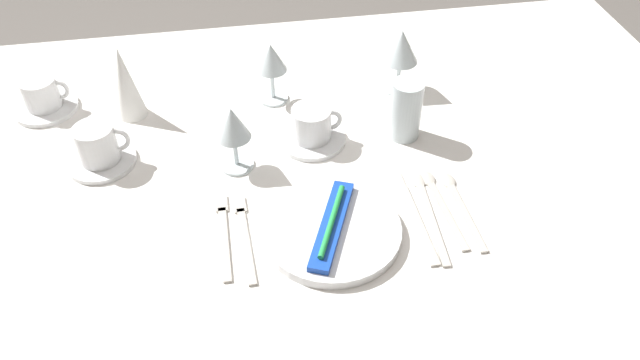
{
  "coord_description": "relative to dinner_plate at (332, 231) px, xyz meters",
  "views": [
    {
      "loc": [
        -0.12,
        -0.94,
        1.55
      ],
      "look_at": [
        0.03,
        -0.09,
        0.76
      ],
      "focal_mm": 35.47,
      "sensor_mm": 36.0,
      "label": 1
    }
  ],
  "objects": [
    {
      "name": "dining_table",
      "position": [
        -0.03,
        0.21,
        -0.09
      ],
      "size": [
        1.8,
        1.11,
        0.74
      ],
      "color": "white",
      "rests_on": "ground"
    },
    {
      "name": "dinner_plate",
      "position": [
        0.0,
        0.0,
        0.0
      ],
      "size": [
        0.24,
        0.24,
        0.02
      ],
      "primitive_type": "cylinder",
      "color": "white",
      "rests_on": "dining_table"
    },
    {
      "name": "toothbrush_package",
      "position": [
        0.0,
        0.0,
        0.02
      ],
      "size": [
        0.11,
        0.21,
        0.02
      ],
      "color": "blue",
      "rests_on": "dinner_plate"
    },
    {
      "name": "fork_outer",
      "position": [
        -0.15,
        0.02,
        -0.01
      ],
      "size": [
        0.03,
        0.21,
        0.0
      ],
      "color": "beige",
      "rests_on": "dining_table"
    },
    {
      "name": "fork_inner",
      "position": [
        -0.18,
        0.03,
        -0.01
      ],
      "size": [
        0.02,
        0.2,
        0.0
      ],
      "color": "beige",
      "rests_on": "dining_table"
    },
    {
      "name": "dinner_knife",
      "position": [
        0.15,
        0.01,
        -0.01
      ],
      "size": [
        0.02,
        0.24,
        0.0
      ],
      "color": "beige",
      "rests_on": "dining_table"
    },
    {
      "name": "spoon_soup",
      "position": [
        0.18,
        0.04,
        -0.01
      ],
      "size": [
        0.03,
        0.23,
        0.01
      ],
      "color": "beige",
      "rests_on": "dining_table"
    },
    {
      "name": "spoon_dessert",
      "position": [
        0.21,
        0.05,
        -0.01
      ],
      "size": [
        0.03,
        0.21,
        0.01
      ],
      "color": "beige",
      "rests_on": "dining_table"
    },
    {
      "name": "spoon_tea",
      "position": [
        0.24,
        0.04,
        -0.01
      ],
      "size": [
        0.03,
        0.2,
        0.01
      ],
      "color": "beige",
      "rests_on": "dining_table"
    },
    {
      "name": "saucer_left",
      "position": [
        0.01,
        0.26,
        -0.0
      ],
      "size": [
        0.14,
        0.14,
        0.01
      ],
      "primitive_type": "cylinder",
      "color": "white",
      "rests_on": "dining_table"
    },
    {
      "name": "coffee_cup_left",
      "position": [
        0.01,
        0.26,
        0.03
      ],
      "size": [
        0.1,
        0.08,
        0.07
      ],
      "color": "white",
      "rests_on": "saucer_left"
    },
    {
      "name": "saucer_right",
      "position": [
        -0.54,
        0.46,
        -0.0
      ],
      "size": [
        0.14,
        0.14,
        0.01
      ],
      "primitive_type": "cylinder",
      "color": "white",
      "rests_on": "dining_table"
    },
    {
      "name": "coffee_cup_right",
      "position": [
        -0.54,
        0.46,
        0.03
      ],
      "size": [
        0.1,
        0.07,
        0.06
      ],
      "color": "white",
      "rests_on": "saucer_right"
    },
    {
      "name": "saucer_far",
      "position": [
        -0.41,
        0.26,
        -0.0
      ],
      "size": [
        0.13,
        0.13,
        0.01
      ],
      "primitive_type": "cylinder",
      "color": "white",
      "rests_on": "dining_table"
    },
    {
      "name": "coffee_cup_far",
      "position": [
        -0.41,
        0.26,
        0.04
      ],
      "size": [
        0.1,
        0.08,
        0.07
      ],
      "color": "white",
      "rests_on": "saucer_far"
    },
    {
      "name": "wine_glass_centre",
      "position": [
        0.23,
        0.42,
        0.09
      ],
      "size": [
        0.08,
        0.08,
        0.14
      ],
      "color": "silver",
      "rests_on": "dining_table"
    },
    {
      "name": "wine_glass_left",
      "position": [
        -0.05,
        0.42,
        0.09
      ],
      "size": [
        0.07,
        0.07,
        0.14
      ],
      "color": "silver",
      "rests_on": "dining_table"
    },
    {
      "name": "wine_glass_right",
      "position": [
        -0.15,
        0.21,
        0.09
      ],
      "size": [
        0.07,
        0.07,
        0.14
      ],
      "color": "silver",
      "rests_on": "dining_table"
    },
    {
      "name": "drink_tumbler",
      "position": [
        0.2,
        0.25,
        0.05
      ],
      "size": [
        0.06,
        0.06,
        0.13
      ],
      "color": "silver",
      "rests_on": "dining_table"
    },
    {
      "name": "napkin_folded",
      "position": [
        -0.36,
        0.42,
        0.07
      ],
      "size": [
        0.06,
        0.06,
        0.16
      ],
      "primitive_type": "cone",
      "color": "white",
      "rests_on": "dining_table"
    }
  ]
}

